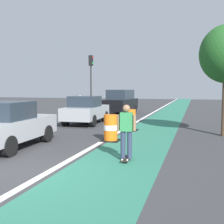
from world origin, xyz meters
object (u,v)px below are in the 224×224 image
parked_sedan_second (86,110)px  traffic_barrel_mid (130,120)px  skateboarder_on_lane (126,131)px  pedestrian_crossing (80,104)px  traffic_barrel_front (111,128)px  parked_sedan_nearest (8,125)px  parked_suv_third (121,102)px  traffic_light_corner (91,73)px

parked_sedan_second → traffic_barrel_mid: bearing=-30.4°
skateboarder_on_lane → pedestrian_crossing: (-7.08, 12.92, -0.05)m
parked_sedan_second → traffic_barrel_mid: (3.22, -1.89, -0.30)m
traffic_barrel_front → traffic_barrel_mid: (0.13, 3.01, 0.00)m
skateboarder_on_lane → parked_sedan_second: (-4.46, 7.74, -0.08)m
parked_sedan_second → pedestrian_crossing: parked_sedan_second is taller
parked_sedan_nearest → traffic_barrel_front: (3.21, 2.30, -0.30)m
skateboarder_on_lane → parked_sedan_second: bearing=119.9°
parked_sedan_nearest → traffic_barrel_mid: bearing=57.8°
skateboarder_on_lane → parked_suv_third: 15.29m
skateboarder_on_lane → traffic_light_corner: 17.36m
parked_sedan_nearest → pedestrian_crossing: (-2.50, 12.38, 0.03)m
skateboarder_on_lane → pedestrian_crossing: 14.73m
parked_sedan_nearest → parked_sedan_second: bearing=89.0°
parked_sedan_second → traffic_barrel_mid: parked_sedan_second is taller
parked_sedan_second → skateboarder_on_lane: bearing=-60.1°
parked_suv_third → traffic_barrel_front: bearing=-76.9°
traffic_barrel_front → pedestrian_crossing: size_ratio=0.68×
traffic_barrel_front → traffic_barrel_mid: 3.01m
skateboarder_on_lane → parked_sedan_nearest: bearing=173.2°
traffic_barrel_front → pedestrian_crossing: pedestrian_crossing is taller
traffic_barrel_front → traffic_light_corner: traffic_light_corner is taller
parked_suv_third → traffic_barrel_mid: bearing=-71.9°
traffic_barrel_front → traffic_light_corner: (-5.78, 12.76, 2.97)m
parked_sedan_nearest → traffic_barrel_front: size_ratio=3.83×
traffic_barrel_mid → traffic_light_corner: (-5.91, 9.75, 2.97)m
traffic_barrel_mid → pedestrian_crossing: (-5.84, 7.07, 0.33)m
parked_suv_third → traffic_light_corner: size_ratio=0.92×
parked_sedan_second → pedestrian_crossing: bearing=116.9°
traffic_light_corner → parked_sedan_second: bearing=-71.1°
skateboarder_on_lane → pedestrian_crossing: bearing=118.7°
parked_sedan_nearest → parked_sedan_second: same height
skateboarder_on_lane → pedestrian_crossing: size_ratio=1.05×
parked_suv_third → traffic_barrel_mid: 9.34m
skateboarder_on_lane → traffic_barrel_mid: 6.00m
parked_sedan_second → traffic_barrel_front: size_ratio=3.84×
pedestrian_crossing → parked_sedan_nearest: bearing=-78.6°
parked_suv_third → traffic_barrel_front: (2.77, -11.87, -0.50)m
skateboarder_on_lane → traffic_barrel_front: size_ratio=1.55×
parked_suv_third → traffic_barrel_mid: size_ratio=4.30×
parked_suv_third → traffic_light_corner: bearing=163.5°
skateboarder_on_lane → pedestrian_crossing: skateboarder_on_lane is taller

